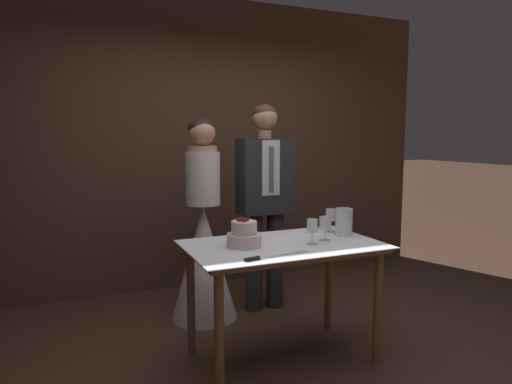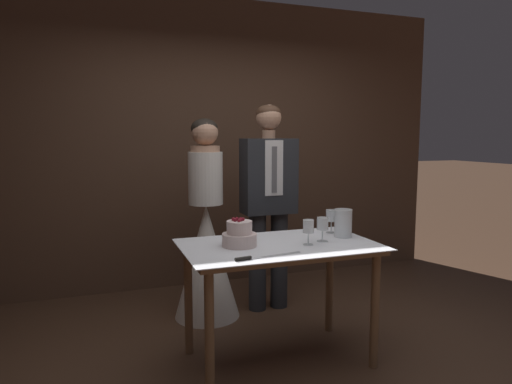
{
  "view_description": "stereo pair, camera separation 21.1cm",
  "coord_description": "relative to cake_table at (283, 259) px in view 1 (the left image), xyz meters",
  "views": [
    {
      "loc": [
        -1.36,
        -2.49,
        1.51
      ],
      "look_at": [
        -0.03,
        0.6,
        1.09
      ],
      "focal_mm": 32.0,
      "sensor_mm": 36.0,
      "label": 1
    },
    {
      "loc": [
        -1.16,
        -2.56,
        1.51
      ],
      "look_at": [
        -0.03,
        0.6,
        1.09
      ],
      "focal_mm": 32.0,
      "sensor_mm": 36.0,
      "label": 2
    }
  ],
  "objects": [
    {
      "name": "wine_glass_middle",
      "position": [
        0.3,
        -0.03,
        0.22
      ],
      "size": [
        0.08,
        0.08,
        0.16
      ],
      "color": "silver",
      "rests_on": "cake_table"
    },
    {
      "name": "ground_plane",
      "position": [
        0.03,
        -0.15,
        -0.7
      ],
      "size": [
        40.0,
        40.0,
        0.0
      ],
      "primitive_type": "plane",
      "color": "#4C3323"
    },
    {
      "name": "groom",
      "position": [
        0.28,
        0.9,
        0.31
      ],
      "size": [
        0.45,
        0.25,
        1.77
      ],
      "color": "#282B30",
      "rests_on": "ground_plane"
    },
    {
      "name": "tiered_cake",
      "position": [
        -0.26,
        0.04,
        0.17
      ],
      "size": [
        0.22,
        0.22,
        0.19
      ],
      "color": "beige",
      "rests_on": "cake_table"
    },
    {
      "name": "wall_back",
      "position": [
        0.03,
        1.83,
        0.73
      ],
      "size": [
        5.01,
        0.12,
        2.86
      ],
      "primitive_type": "cube",
      "color": "#513828",
      "rests_on": "ground_plane"
    },
    {
      "name": "cake_table",
      "position": [
        0.0,
        0.0,
        0.0
      ],
      "size": [
        1.28,
        0.78,
        0.8
      ],
      "color": "brown",
      "rests_on": "ground_plane"
    },
    {
      "name": "wine_glass_near",
      "position": [
        0.17,
        -0.08,
        0.22
      ],
      "size": [
        0.07,
        0.07,
        0.17
      ],
      "color": "silver",
      "rests_on": "cake_table"
    },
    {
      "name": "cake_knife",
      "position": [
        -0.26,
        -0.28,
        0.11
      ],
      "size": [
        0.44,
        0.09,
        0.02
      ],
      "rotation": [
        0.0,
        0.0,
        0.16
      ],
      "color": "silver",
      "rests_on": "cake_table"
    },
    {
      "name": "bride",
      "position": [
        -0.28,
        0.9,
        -0.09
      ],
      "size": [
        0.54,
        0.54,
        1.65
      ],
      "color": "white",
      "rests_on": "ground_plane"
    },
    {
      "name": "hurricane_candle",
      "position": [
        0.51,
        0.05,
        0.2
      ],
      "size": [
        0.12,
        0.12,
        0.2
      ],
      "color": "silver",
      "rests_on": "cake_table"
    },
    {
      "name": "wine_glass_far",
      "position": [
        0.49,
        0.19,
        0.22
      ],
      "size": [
        0.08,
        0.08,
        0.17
      ],
      "color": "silver",
      "rests_on": "cake_table"
    }
  ]
}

